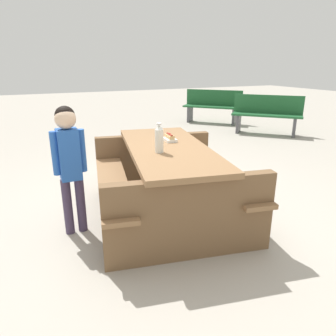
# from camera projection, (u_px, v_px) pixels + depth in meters

# --- Properties ---
(ground_plane) EXTENTS (30.00, 30.00, 0.00)m
(ground_plane) POSITION_uv_depth(u_px,v_px,m) (168.00, 215.00, 3.34)
(ground_plane) COLOR #ADA599
(ground_plane) RESTS_ON ground
(picnic_table) EXTENTS (2.04, 1.73, 0.75)m
(picnic_table) POSITION_uv_depth(u_px,v_px,m) (168.00, 175.00, 3.20)
(picnic_table) COLOR olive
(picnic_table) RESTS_ON ground
(soda_bottle) EXTENTS (0.08, 0.08, 0.27)m
(soda_bottle) POSITION_uv_depth(u_px,v_px,m) (159.00, 139.00, 2.85)
(soda_bottle) COLOR silver
(soda_bottle) RESTS_ON picnic_table
(hotdog_tray) EXTENTS (0.19, 0.12, 0.08)m
(hotdog_tray) POSITION_uv_depth(u_px,v_px,m) (170.00, 138.00, 3.30)
(hotdog_tray) COLOR white
(hotdog_tray) RESTS_ON picnic_table
(child_in_coat) EXTENTS (0.19, 0.29, 1.19)m
(child_in_coat) POSITION_uv_depth(u_px,v_px,m) (69.00, 155.00, 2.78)
(child_in_coat) COLOR #3F334C
(child_in_coat) RESTS_ON ground
(park_bench_near) EXTENTS (1.35, 1.34, 0.85)m
(park_bench_near) POSITION_uv_depth(u_px,v_px,m) (267.00, 114.00, 7.01)
(park_bench_near) COLOR #1E592D
(park_bench_near) RESTS_ON ground
(park_bench_mid) EXTENTS (1.36, 1.33, 0.85)m
(park_bench_mid) POSITION_uv_depth(u_px,v_px,m) (213.00, 106.00, 8.31)
(park_bench_mid) COLOR #1E592D
(park_bench_mid) RESTS_ON ground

